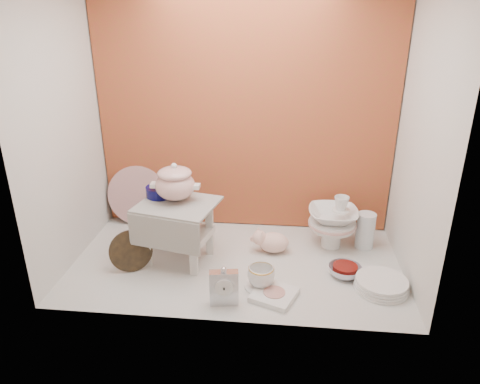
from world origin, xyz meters
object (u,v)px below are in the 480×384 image
object	(u,v)px
porcelain_tower	(333,221)
crystal_bowl	(345,271)
plush_pig	(274,242)
floral_platter	(138,195)
gold_rim_teacup	(261,276)
dinner_plate_stack	(381,284)
soup_tureen	(175,182)
step_stool	(179,232)
mantel_clock	(224,286)
blue_white_vase	(172,215)

from	to	relation	value
porcelain_tower	crystal_bowl	bearing A→B (deg)	-81.42
plush_pig	crystal_bowl	xyz separation A→B (m)	(0.38, -0.21, -0.04)
floral_platter	gold_rim_teacup	xyz separation A→B (m)	(0.84, -0.66, -0.13)
plush_pig	dinner_plate_stack	bearing A→B (deg)	-11.08
soup_tureen	crystal_bowl	bearing A→B (deg)	-7.23
step_stool	gold_rim_teacup	size ratio (longest dim) A/B	2.95
floral_platter	dinner_plate_stack	size ratio (longest dim) A/B	1.43
mantel_clock	crystal_bowl	world-z (taller)	mantel_clock
dinner_plate_stack	crystal_bowl	bearing A→B (deg)	147.14
plush_pig	porcelain_tower	bearing A→B (deg)	36.57
step_stool	mantel_clock	distance (m)	0.49
step_stool	floral_platter	distance (m)	0.57
floral_platter	dinner_plate_stack	distance (m)	1.58
plush_pig	porcelain_tower	size ratio (longest dim) A/B	0.68
step_stool	soup_tureen	xyz separation A→B (m)	(-0.02, 0.04, 0.28)
plush_pig	mantel_clock	bearing A→B (deg)	-94.63
step_stool	porcelain_tower	size ratio (longest dim) A/B	1.24
plush_pig	dinner_plate_stack	world-z (taller)	plush_pig
blue_white_vase	soup_tureen	bearing A→B (deg)	-68.81
blue_white_vase	gold_rim_teacup	xyz separation A→B (m)	(0.58, -0.52, -0.06)
soup_tureen	porcelain_tower	xyz separation A→B (m)	(0.87, 0.20, -0.29)
floral_platter	gold_rim_teacup	bearing A→B (deg)	-38.23
dinner_plate_stack	plush_pig	bearing A→B (deg)	150.36
step_stool	plush_pig	distance (m)	0.55
plush_pig	crystal_bowl	world-z (taller)	plush_pig
plush_pig	soup_tureen	bearing A→B (deg)	-152.06
dinner_plate_stack	step_stool	bearing A→B (deg)	170.19
gold_rim_teacup	crystal_bowl	world-z (taller)	gold_rim_teacup
step_stool	mantel_clock	world-z (taller)	step_stool
mantel_clock	gold_rim_teacup	bearing A→B (deg)	33.54
mantel_clock	porcelain_tower	distance (m)	0.84
blue_white_vase	crystal_bowl	size ratio (longest dim) A/B	1.47
step_stool	floral_platter	world-z (taller)	floral_platter
soup_tureen	blue_white_vase	distance (m)	0.42
blue_white_vase	porcelain_tower	xyz separation A→B (m)	(0.97, -0.05, 0.03)
soup_tureen	gold_rim_teacup	bearing A→B (deg)	-29.09
blue_white_vase	mantel_clock	size ratio (longest dim) A/B	1.30
gold_rim_teacup	mantel_clock	bearing A→B (deg)	-137.62
mantel_clock	crystal_bowl	bearing A→B (deg)	18.07
step_stool	crystal_bowl	xyz separation A→B (m)	(0.90, -0.08, -0.14)
step_stool	blue_white_vase	size ratio (longest dim) A/B	1.55
soup_tureen	dinner_plate_stack	bearing A→B (deg)	-11.69
crystal_bowl	porcelain_tower	bearing A→B (deg)	98.58
floral_platter	crystal_bowl	bearing A→B (deg)	-21.76
plush_pig	crystal_bowl	distance (m)	0.44
blue_white_vase	gold_rim_teacup	size ratio (longest dim) A/B	1.90
floral_platter	porcelain_tower	bearing A→B (deg)	-9.01
dinner_plate_stack	crystal_bowl	xyz separation A→B (m)	(-0.17, 0.11, -0.00)
plush_pig	step_stool	bearing A→B (deg)	-147.53
soup_tureen	floral_platter	size ratio (longest dim) A/B	0.66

